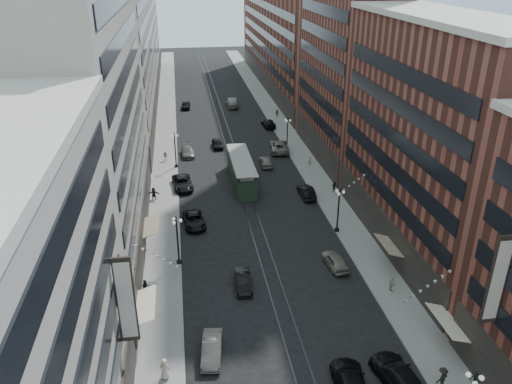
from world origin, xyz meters
TOP-DOWN VIEW (x-y plane):
  - ground at (0.00, 60.00)m, footprint 220.00×220.00m
  - sidewalk_west at (-11.00, 70.00)m, footprint 4.00×180.00m
  - sidewalk_east at (11.00, 70.00)m, footprint 4.00×180.00m
  - rail_west at (-0.70, 70.00)m, footprint 0.12×180.00m
  - rail_east at (0.70, 70.00)m, footprint 0.12×180.00m
  - building_west_mid at (-17.00, 33.00)m, footprint 8.00×36.00m
  - building_west_far at (-17.00, 96.00)m, footprint 8.00×90.00m
  - building_east_mid at (17.00, 28.00)m, footprint 8.00×30.00m
  - building_east_tower at (17.00, 56.00)m, footprint 8.00×26.00m
  - building_east_far at (17.00, 105.00)m, footprint 8.00×72.00m
  - lamppost_sw_far at (-9.20, 28.00)m, footprint 1.03×1.14m
  - lamppost_sw_mid at (-9.20, 55.00)m, footprint 1.03×1.14m
  - lamppost_se_far at (9.20, 32.00)m, footprint 1.03×1.14m
  - lamppost_se_mid at (9.20, 60.00)m, footprint 1.03×1.14m
  - streetcar at (0.00, 47.87)m, footprint 2.89×13.07m
  - car_1 at (-6.80, 14.06)m, footprint 2.08×4.56m
  - car_2 at (-7.28, 36.23)m, footprint 2.91×5.34m
  - car_3 at (6.80, 8.71)m, footprint 3.28×6.41m
  - car_4 at (6.80, 24.97)m, footprint 2.14×4.44m
  - car_5 at (-3.08, 22.96)m, footprint 1.67×4.31m
  - car_6 at (2.99, 8.74)m, footprint 3.10×6.04m
  - pedestrian_1 at (-10.50, 12.12)m, footprint 1.00×0.75m
  - pedestrian_2 at (-12.38, 23.07)m, footprint 0.82×0.55m
  - pedestrian_3 at (9.85, 8.11)m, footprint 1.23×0.88m
  - pedestrian_4 at (10.86, 19.92)m, footprint 0.69×1.01m
  - car_7 at (-8.40, 47.33)m, footprint 3.09×5.77m
  - car_8 at (-7.29, 60.00)m, footprint 2.17×4.84m
  - car_9 at (-6.80, 88.54)m, footprint 2.08×4.53m
  - car_10 at (8.00, 41.82)m, footprint 1.73×4.64m
  - car_11 at (7.83, 59.71)m, footprint 3.67×6.63m
  - car_12 at (8.40, 73.00)m, footprint 2.37×5.23m
  - car_13 at (-2.20, 63.07)m, footprint 1.81×4.17m
  - car_14 at (3.30, 89.40)m, footprint 2.37×5.36m
  - pedestrian_5 at (-12.24, 43.84)m, footprint 1.65×0.72m
  - pedestrian_6 at (-10.82, 57.90)m, footprint 1.00×0.58m
  - pedestrian_7 at (12.11, 42.64)m, footprint 0.76×0.82m
  - pedestrian_8 at (11.08, 52.32)m, footprint 0.69×0.57m
  - pedestrian_9 at (11.19, 78.71)m, footprint 0.99×0.44m
  - car_extra_0 at (3.04, 87.90)m, footprint 2.51×5.37m
  - car_extra_1 at (4.50, 53.66)m, footprint 1.95×4.42m

SIDE VIEW (x-z plane):
  - ground at x=0.00m, z-range 0.00..0.00m
  - rail_west at x=-0.70m, z-range 0.00..0.02m
  - rail_east at x=0.70m, z-range 0.00..0.02m
  - sidewalk_west at x=-11.00m, z-range 0.00..0.15m
  - sidewalk_east at x=11.00m, z-range 0.00..0.15m
  - car_8 at x=-7.29m, z-range 0.00..1.38m
  - car_5 at x=-3.08m, z-range 0.00..1.40m
  - car_13 at x=-2.20m, z-range 0.00..1.40m
  - car_2 at x=-7.28m, z-range 0.00..1.42m
  - car_1 at x=-6.80m, z-range 0.00..1.45m
  - car_4 at x=6.80m, z-range 0.00..1.46m
  - car_extra_1 at x=4.50m, z-range 0.00..1.48m
  - car_12 at x=8.40m, z-range 0.00..1.49m
  - car_9 at x=-6.80m, z-range 0.00..1.51m
  - car_10 at x=8.00m, z-range 0.00..1.51m
  - car_extra_0 at x=3.04m, z-range 0.00..1.52m
  - car_7 at x=-8.40m, z-range 0.00..1.54m
  - car_6 at x=2.99m, z-range 0.00..1.68m
  - car_14 at x=3.30m, z-range 0.00..1.71m
  - car_11 at x=7.83m, z-range 0.00..1.76m
  - car_3 at x=6.80m, z-range 0.00..1.78m
  - pedestrian_7 at x=12.11m, z-range 0.15..1.65m
  - pedestrian_9 at x=11.19m, z-range 0.15..1.66m
  - pedestrian_2 at x=-12.38m, z-range 0.15..1.71m
  - pedestrian_4 at x=10.86m, z-range 0.15..1.73m
  - pedestrian_6 at x=-10.82m, z-range 0.15..1.76m
  - pedestrian_8 at x=11.08m, z-range 0.15..1.78m
  - pedestrian_5 at x=-12.24m, z-range 0.15..1.87m
  - pedestrian_3 at x=9.85m, z-range 0.15..1.90m
  - pedestrian_1 at x=-10.50m, z-range 0.15..1.98m
  - streetcar at x=0.00m, z-range -0.14..3.48m
  - lamppost_sw_far at x=-9.20m, z-range 0.34..5.86m
  - lamppost_sw_mid at x=-9.20m, z-range 0.34..5.86m
  - lamppost_se_far at x=9.20m, z-range 0.34..5.86m
  - lamppost_se_mid at x=9.20m, z-range 0.34..5.86m
  - building_east_mid at x=17.00m, z-range 0.00..24.00m
  - building_east_far at x=17.00m, z-range 0.00..24.00m
  - building_west_far at x=-17.00m, z-range 0.00..26.00m
  - building_west_mid at x=-17.00m, z-range 0.00..28.00m
  - building_east_tower at x=17.00m, z-range 0.00..42.00m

